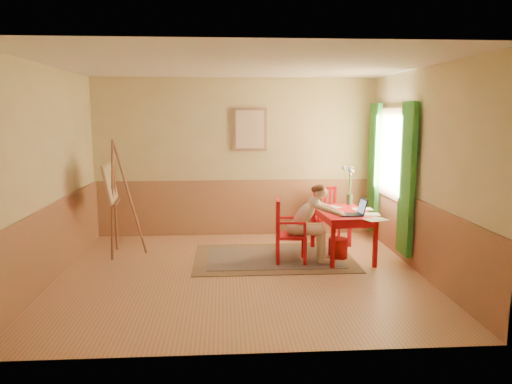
{
  "coord_description": "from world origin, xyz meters",
  "views": [
    {
      "loc": [
        -0.21,
        -6.42,
        2.18
      ],
      "look_at": [
        0.25,
        0.55,
        1.05
      ],
      "focal_mm": 34.19,
      "sensor_mm": 36.0,
      "label": 1
    }
  ],
  "objects": [
    {
      "name": "vase",
      "position": [
        1.81,
        1.25,
        1.01
      ],
      "size": [
        0.22,
        0.32,
        0.63
      ],
      "color": "#3F724C",
      "rests_on": "table"
    },
    {
      "name": "room",
      "position": [
        0.0,
        0.0,
        1.4
      ],
      "size": [
        5.04,
        4.54,
        2.84
      ],
      "color": "tan",
      "rests_on": "ground"
    },
    {
      "name": "wainscot",
      "position": [
        0.0,
        0.8,
        0.5
      ],
      "size": [
        5.0,
        4.5,
        1.0
      ],
      "color": "#B27B58",
      "rests_on": "room"
    },
    {
      "name": "easel",
      "position": [
        -1.92,
        1.07,
        1.06
      ],
      "size": [
        0.63,
        0.8,
        1.8
      ],
      "color": "brown",
      "rests_on": "room"
    },
    {
      "name": "table",
      "position": [
        1.58,
        0.7,
        0.63
      ],
      "size": [
        0.81,
        1.25,
        0.72
      ],
      "color": "red",
      "rests_on": "room"
    },
    {
      "name": "chair_back",
      "position": [
        1.56,
        1.79,
        0.45
      ],
      "size": [
        0.41,
        0.42,
        0.91
      ],
      "color": "red",
      "rests_on": "room"
    },
    {
      "name": "figure",
      "position": [
        1.03,
        0.46,
        0.65
      ],
      "size": [
        0.88,
        0.4,
        1.17
      ],
      "color": "beige",
      "rests_on": "room"
    },
    {
      "name": "wall_portrait",
      "position": [
        0.25,
        2.2,
        1.9
      ],
      "size": [
        0.6,
        0.05,
        0.76
      ],
      "color": "#9C7255",
      "rests_on": "room"
    },
    {
      "name": "chair_left",
      "position": [
        0.71,
        0.49,
        0.48
      ],
      "size": [
        0.47,
        0.45,
        0.95
      ],
      "color": "red",
      "rests_on": "room"
    },
    {
      "name": "laptop",
      "position": [
        1.66,
        0.39,
        0.77
      ],
      "size": [
        0.42,
        0.28,
        0.24
      ],
      "color": "#1E2338",
      "rests_on": "table"
    },
    {
      "name": "rug",
      "position": [
        0.53,
        0.7,
        0.01
      ],
      "size": [
        2.4,
        1.6,
        0.02
      ],
      "color": "#8C7251",
      "rests_on": "room"
    },
    {
      "name": "window",
      "position": [
        2.42,
        1.1,
        1.35
      ],
      "size": [
        0.12,
        2.01,
        2.2
      ],
      "color": "white",
      "rests_on": "room"
    },
    {
      "name": "papers",
      "position": [
        1.79,
        0.57,
        0.72
      ],
      "size": [
        0.8,
        1.25,
        0.0
      ],
      "color": "white",
      "rests_on": "table"
    },
    {
      "name": "wastebasket",
      "position": [
        1.5,
        0.63,
        0.16
      ],
      "size": [
        0.32,
        0.32,
        0.31
      ],
      "primitive_type": "cylinder",
      "rotation": [
        0.0,
        0.0,
        0.12
      ],
      "color": "red",
      "rests_on": "room"
    }
  ]
}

